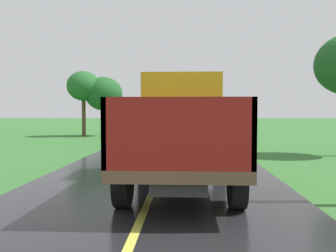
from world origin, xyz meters
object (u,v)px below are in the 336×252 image
(banana_truck_near, at_px, (180,128))
(roadside_tree_mid_right, at_px, (83,86))
(banana_truck_far, at_px, (183,119))
(roadside_tree_near_left, at_px, (104,94))

(banana_truck_near, bearing_deg, roadside_tree_mid_right, 113.48)
(banana_truck_far, bearing_deg, banana_truck_near, -89.83)
(banana_truck_near, relative_size, roadside_tree_mid_right, 1.20)
(banana_truck_far, relative_size, roadside_tree_near_left, 1.30)
(banana_truck_near, xyz_separation_m, roadside_tree_near_left, (-6.04, 17.60, 1.72))
(banana_truck_far, distance_m, roadside_tree_near_left, 8.96)
(banana_truck_far, height_order, roadside_tree_mid_right, roadside_tree_mid_right)
(roadside_tree_near_left, bearing_deg, banana_truck_near, -71.06)
(roadside_tree_near_left, relative_size, roadside_tree_mid_right, 0.92)
(banana_truck_far, bearing_deg, roadside_tree_near_left, 133.07)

